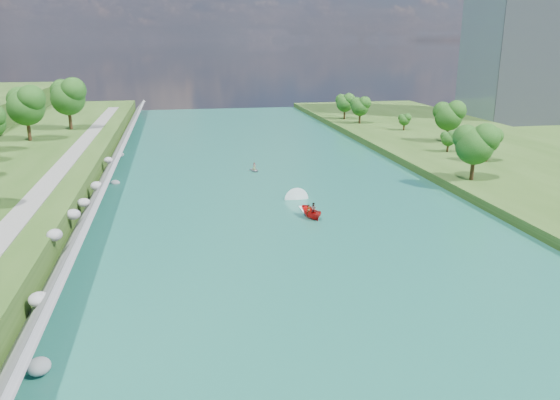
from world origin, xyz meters
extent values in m
plane|color=#2D5119|center=(0.00, 0.00, 0.00)|extent=(260.00, 260.00, 0.00)
cube|color=#175848|center=(0.00, 20.00, 0.05)|extent=(55.00, 240.00, 0.10)
cube|color=slate|center=(-25.85, 20.00, 1.80)|extent=(3.54, 236.00, 4.05)
ellipsoid|color=gray|center=(-24.67, -16.01, 0.76)|extent=(1.67, 1.73, 1.23)
ellipsoid|color=gray|center=(-26.35, -7.67, 2.06)|extent=(1.68, 1.80, 1.16)
ellipsoid|color=gray|center=(-27.28, 4.57, 3.48)|extent=(1.62, 1.80, 1.24)
ellipsoid|color=gray|center=(-26.96, 13.56, 2.88)|extent=(1.79, 1.73, 1.26)
ellipsoid|color=gray|center=(-26.78, 20.25, 2.40)|extent=(1.75, 1.95, 1.09)
ellipsoid|color=gray|center=(-26.16, 28.44, 2.49)|extent=(1.70, 1.66, 1.35)
ellipsoid|color=gray|center=(-24.74, 39.21, 0.11)|extent=(1.60, 1.39, 1.08)
ellipsoid|color=gray|center=(-26.34, 46.13, 2.63)|extent=(1.54, 1.59, 1.12)
ellipsoid|color=gray|center=(-25.31, 56.24, 1.54)|extent=(1.56, 1.93, 0.87)
cube|color=gray|center=(-32.50, 20.00, 3.55)|extent=(3.00, 200.00, 0.10)
cube|color=gray|center=(82.50, 95.00, 30.00)|extent=(22.00, 22.00, 60.00)
ellipsoid|color=#144412|center=(-43.39, 64.34, 9.95)|extent=(7.74, 7.74, 12.90)
ellipsoid|color=#144412|center=(-37.78, 78.14, 10.24)|extent=(8.08, 8.08, 13.47)
ellipsoid|color=#144412|center=(31.80, 25.15, 6.80)|extent=(6.36, 6.36, 10.60)
ellipsoid|color=#144412|center=(41.55, 37.19, 5.20)|extent=(4.44, 4.44, 7.40)
ellipsoid|color=#144412|center=(38.88, 46.96, 3.99)|extent=(2.99, 2.99, 4.99)
ellipsoid|color=#144412|center=(44.05, 57.41, 6.76)|extent=(6.32, 6.32, 10.53)
ellipsoid|color=#144412|center=(41.35, 74.50, 3.95)|extent=(2.94, 2.94, 4.90)
ellipsoid|color=#144412|center=(34.33, 87.75, 5.69)|extent=(5.03, 5.03, 8.38)
ellipsoid|color=#144412|center=(32.83, 96.61, 5.72)|extent=(5.06, 5.06, 8.44)
imported|color=red|center=(2.88, 15.13, 0.88)|extent=(2.71, 4.30, 1.56)
imported|color=#66605B|center=(2.48, 14.73, 1.26)|extent=(0.65, 0.50, 1.61)
imported|color=#66605B|center=(3.38, 15.63, 1.25)|extent=(0.89, 0.77, 1.59)
cube|color=white|center=(2.88, 18.13, 0.13)|extent=(0.90, 5.00, 0.06)
imported|color=gray|center=(-0.68, 43.48, 0.37)|extent=(2.34, 2.93, 0.54)
imported|color=#66605B|center=(-0.68, 43.48, 1.01)|extent=(0.70, 0.51, 1.32)
camera|label=1|loc=(-14.21, -52.32, 22.92)|focal=35.00mm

